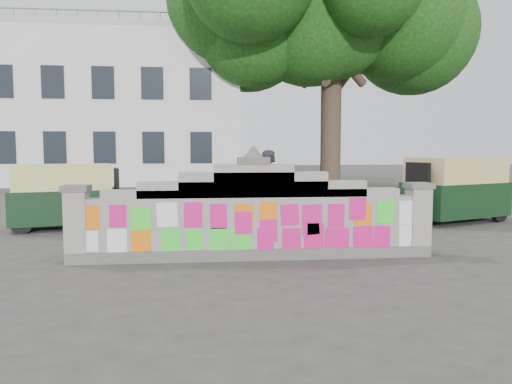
% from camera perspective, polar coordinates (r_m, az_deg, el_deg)
% --- Properties ---
extents(ground, '(100.00, 100.00, 0.00)m').
position_cam_1_polar(ground, '(8.93, -0.28, -7.62)').
color(ground, '#383533').
rests_on(ground, ground).
extents(parapet_wall, '(6.48, 0.44, 2.01)m').
position_cam_1_polar(parapet_wall, '(8.79, -0.28, -2.85)').
color(parapet_wall, '#4C4C49').
rests_on(parapet_wall, ground).
extents(building, '(16.00, 10.00, 8.90)m').
position_cam_1_polar(building, '(31.33, -17.43, 8.55)').
color(building, silver).
rests_on(building, ground).
extents(shade_tree, '(12.00, 10.00, 12.00)m').
position_cam_1_polar(shade_tree, '(28.41, 8.70, 19.18)').
color(shade_tree, '#38281E').
rests_on(shade_tree, ground).
extents(cyclist_bike, '(1.96, 1.00, 0.98)m').
position_cam_1_polar(cyclist_bike, '(11.17, 1.67, -2.51)').
color(cyclist_bike, black).
rests_on(cyclist_bike, ground).
extents(cyclist_rider, '(0.51, 0.67, 1.67)m').
position_cam_1_polar(cyclist_rider, '(11.13, 1.67, -0.76)').
color(cyclist_rider, black).
rests_on(cyclist_rider, ground).
extents(pedestrian, '(0.92, 1.03, 1.77)m').
position_cam_1_polar(pedestrian, '(12.12, 0.69, -0.04)').
color(pedestrian, '#217B2C').
rests_on(pedestrian, ground).
extents(rickshaw_left, '(2.91, 1.86, 1.56)m').
position_cam_1_polar(rickshaw_left, '(13.06, -20.82, -0.34)').
color(rickshaw_left, black).
rests_on(rickshaw_left, ground).
extents(rickshaw_right, '(3.18, 2.31, 1.71)m').
position_cam_1_polar(rickshaw_right, '(14.24, 21.62, 0.37)').
color(rickshaw_right, black).
rests_on(rickshaw_right, ground).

